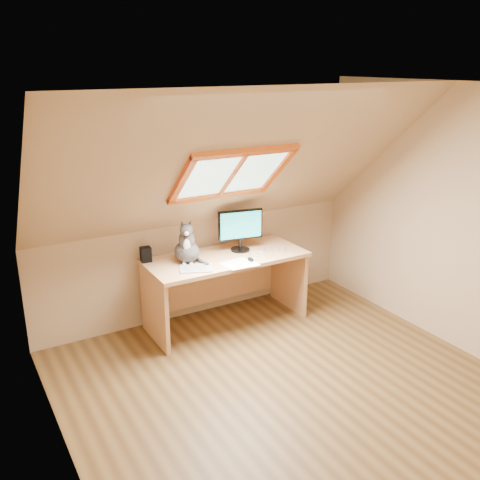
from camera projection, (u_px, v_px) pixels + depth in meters
ground at (296, 394)px, 4.32m from camera, size 3.50×3.50×0.00m
room_shell at (310, 228)px, 3.79m from camera, size 3.52×3.52×2.41m
desk at (223, 275)px, 5.41m from camera, size 1.60×0.70×0.73m
monitor at (240, 227)px, 5.35m from camera, size 0.46×0.20×0.43m
cat at (187, 247)px, 5.07m from camera, size 0.32×0.35×0.43m
desk_speaker at (146, 254)px, 5.11m from camera, size 0.11×0.11×0.14m
graphics_tablet at (196, 268)px, 4.94m from camera, size 0.36×0.31×0.01m
mouse at (250, 259)px, 5.14m from camera, size 0.07×0.11×0.03m
papers at (235, 265)px, 5.05m from camera, size 0.33×0.27×0.00m
cables at (269, 252)px, 5.38m from camera, size 0.51×0.26×0.01m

